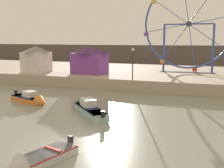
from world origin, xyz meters
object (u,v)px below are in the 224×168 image
Objects in this scene: ferris_wheel_blue_frame at (189,26)px; promenade_lamp_near at (133,59)px; motorboat_seafoam at (87,107)px; carnival_booth_white_ticket at (36,59)px; motorboat_pale_grey at (35,160)px; carnival_booth_purple_stall at (89,60)px; motorboat_orange_hull at (32,99)px.

ferris_wheel_blue_frame is 3.54× the size of promenade_lamp_near.
motorboat_seafoam is at bearing -106.86° from ferris_wheel_blue_frame.
ferris_wheel_blue_frame is at bearing -61.38° from motorboat_seafoam.
carnival_booth_white_ticket reaches higher than motorboat_seafoam.
motorboat_seafoam is (-1.91, 9.57, 0.13)m from motorboat_pale_grey.
carnival_booth_white_ticket is at bearing -168.52° from carnival_booth_purple_stall.
promenade_lamp_near is at bearing -161.11° from motorboat_pale_grey.
carnival_booth_purple_stall is 1.40× the size of promenade_lamp_near.
carnival_booth_white_ticket is at bearing -160.77° from ferris_wheel_blue_frame.
promenade_lamp_near reaches higher than motorboat_orange_hull.
motorboat_pale_grey is 1.17× the size of promenade_lamp_near.
ferris_wheel_blue_frame is 13.61m from carnival_booth_purple_stall.
motorboat_orange_hull is 1.16× the size of motorboat_pale_grey.
ferris_wheel_blue_frame is at bearing -171.75° from motorboat_pale_grey.
motorboat_orange_hull is 12.24m from carnival_booth_purple_stall.
carnival_booth_purple_stall reaches higher than motorboat_orange_hull.
motorboat_pale_grey is 24.19m from carnival_booth_purple_stall.
motorboat_orange_hull is 13.45m from motorboat_pale_grey.
motorboat_seafoam is 10.30m from promenade_lamp_near.
promenade_lamp_near is at bearing -117.75° from ferris_wheel_blue_frame.
ferris_wheel_blue_frame is (3.82, 28.50, 7.18)m from motorboat_pale_grey.
motorboat_pale_grey is 29.64m from ferris_wheel_blue_frame.
carnival_booth_white_ticket is (-13.21, 12.32, 2.75)m from motorboat_seafoam.
ferris_wheel_blue_frame is (11.81, 17.68, 7.06)m from motorboat_orange_hull.
carnival_booth_purple_stall is (-7.72, 22.75, 2.85)m from motorboat_pale_grey.
motorboat_pale_grey is at bearing -97.64° from ferris_wheel_blue_frame.
motorboat_seafoam is at bearing -39.49° from carnival_booth_white_ticket.
motorboat_pale_grey is at bearing 146.78° from motorboat_seafoam.
motorboat_pale_grey is 26.76m from carnival_booth_white_ticket.
promenade_lamp_near is at bearing 70.56° from motorboat_orange_hull.
promenade_lamp_near is (-1.01, 19.30, 3.37)m from motorboat_pale_grey.
motorboat_pale_grey is 0.33× the size of ferris_wheel_blue_frame.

